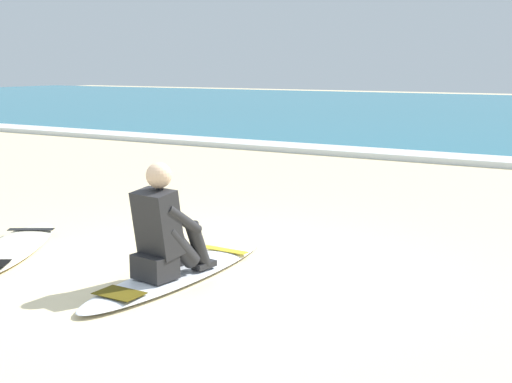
# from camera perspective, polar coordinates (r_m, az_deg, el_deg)

# --- Properties ---
(ground_plane) EXTENTS (80.00, 80.00, 0.00)m
(ground_plane) POSITION_cam_1_polar(r_m,az_deg,el_deg) (5.96, -4.92, -6.89)
(ground_plane) COLOR beige
(breaking_foam) EXTENTS (80.00, 0.90, 0.11)m
(breaking_foam) POSITION_cam_1_polar(r_m,az_deg,el_deg) (13.27, 15.81, 2.72)
(breaking_foam) COLOR white
(breaking_foam) RESTS_ON ground
(surfboard_main) EXTENTS (0.55, 2.41, 0.08)m
(surfboard_main) POSITION_cam_1_polar(r_m,az_deg,el_deg) (5.89, -6.34, -6.76)
(surfboard_main) COLOR silver
(surfboard_main) RESTS_ON ground
(surfer_seated) EXTENTS (0.43, 0.74, 0.95)m
(surfer_seated) POSITION_cam_1_polar(r_m,az_deg,el_deg) (5.61, -7.68, -3.43)
(surfer_seated) COLOR #232326
(surfer_seated) RESTS_ON surfboard_main
(surfboard_spare_near) EXTENTS (1.53, 2.05, 0.08)m
(surfboard_spare_near) POSITION_cam_1_polar(r_m,az_deg,el_deg) (7.03, -19.81, -4.45)
(surfboard_spare_near) COLOR #EFE5C6
(surfboard_spare_near) RESTS_ON ground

